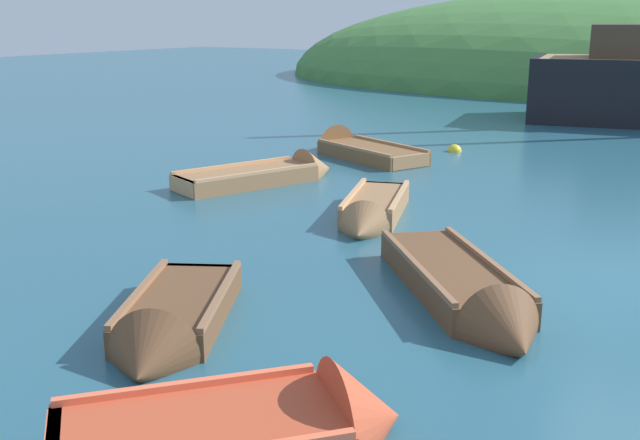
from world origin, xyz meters
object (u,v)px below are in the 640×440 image
Objects in this scene: rowboat_portside at (466,296)px; buoy_yellow at (454,151)px; rowboat_outer_left at (260,437)px; rowboat_outer_right at (372,214)px; rowboat_center at (355,151)px; rowboat_far at (171,327)px; rowboat_near_dock at (270,177)px.

rowboat_portside is 11.39m from buoy_yellow.
rowboat_outer_right is at bearing 62.30° from rowboat_outer_left.
buoy_yellow is at bearing -112.37° from rowboat_center.
rowboat_center is at bearing 171.06° from rowboat_far.
rowboat_far is at bearing -14.64° from rowboat_outer_right.
rowboat_near_dock is at bearing 179.78° from rowboat_far.
buoy_yellow is (-1.92, 13.19, -0.11)m from rowboat_far.
rowboat_outer_right is 0.80× the size of rowboat_center.
rowboat_outer_right is at bearing -78.75° from buoy_yellow.
rowboat_outer_left is 0.99× the size of rowboat_far.
rowboat_near_dock is 6.14m from buoy_yellow.
rowboat_far is 7.78× the size of buoy_yellow.
rowboat_near_dock is (-6.45, 4.67, -0.01)m from rowboat_portside.
rowboat_outer_right is 3.88m from rowboat_near_dock.
rowboat_outer_left is 0.85× the size of rowboat_portside.
rowboat_near_dock reaches higher than rowboat_far.
rowboat_near_dock is 8.36m from rowboat_far.
rowboat_near_dock is (-3.49, 1.70, -0.01)m from rowboat_outer_right.
rowboat_far is (3.92, -11.23, -0.00)m from rowboat_center.
rowboat_near_dock is 10.06× the size of buoy_yellow.
buoy_yellow is at bearing 172.30° from rowboat_outer_right.
rowboat_outer_left is 4.08m from rowboat_portside.
rowboat_outer_left reaches higher than buoy_yellow.
rowboat_outer_left is at bearing 139.35° from rowboat_center.
rowboat_center is (-6.20, 12.59, -0.02)m from rowboat_outer_left.
rowboat_near_dock is at bearing -168.45° from rowboat_portside.
rowboat_center is at bearing -135.50° from buoy_yellow.
rowboat_center reaches higher than rowboat_portside.
rowboat_outer_right reaches higher than buoy_yellow.
buoy_yellow is at bearing 57.36° from rowboat_outer_left.
rowboat_center is (-6.45, 8.52, -0.02)m from rowboat_portside.
rowboat_portside is 10.69m from rowboat_center.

